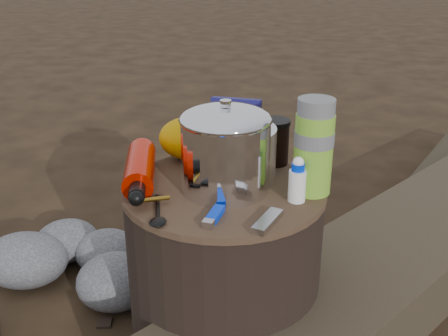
% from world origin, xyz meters
% --- Properties ---
extents(ground, '(60.00, 60.00, 0.00)m').
position_xyz_m(ground, '(0.00, 0.00, 0.00)').
color(ground, black).
rests_on(ground, ground).
extents(stump, '(0.47, 0.47, 0.43)m').
position_xyz_m(stump, '(0.00, 0.00, 0.22)').
color(stump, black).
rests_on(stump, ground).
extents(rock_ring, '(0.40, 0.87, 0.17)m').
position_xyz_m(rock_ring, '(-0.49, -0.08, 0.09)').
color(rock_ring, '#57575C').
rests_on(rock_ring, ground).
extents(log_main, '(1.55, 1.95, 0.18)m').
position_xyz_m(log_main, '(0.57, 0.46, 0.09)').
color(log_main, '#3B3123').
rests_on(log_main, ground).
extents(log_small, '(0.67, 1.17, 0.10)m').
position_xyz_m(log_small, '(0.69, 0.90, 0.05)').
color(log_small, '#3B3123').
rests_on(log_small, ground).
extents(foil_windscreen, '(0.21, 0.21, 0.13)m').
position_xyz_m(foil_windscreen, '(0.01, 0.05, 0.50)').
color(foil_windscreen, white).
rests_on(foil_windscreen, stump).
extents(camping_pot, '(0.20, 0.20, 0.20)m').
position_xyz_m(camping_pot, '(0.01, -0.01, 0.53)').
color(camping_pot, silver).
rests_on(camping_pot, stump).
extents(fuel_bottle, '(0.14, 0.30, 0.07)m').
position_xyz_m(fuel_bottle, '(-0.20, -0.01, 0.47)').
color(fuel_bottle, '#B51000').
rests_on(fuel_bottle, stump).
extents(thermos, '(0.09, 0.09, 0.22)m').
position_xyz_m(thermos, '(0.20, 0.01, 0.54)').
color(thermos, '#7CBD30').
rests_on(thermos, stump).
extents(travel_mug, '(0.08, 0.08, 0.11)m').
position_xyz_m(travel_mug, '(0.10, 0.17, 0.49)').
color(travel_mug, black).
rests_on(travel_mug, stump).
extents(stuff_sack, '(0.16, 0.13, 0.11)m').
position_xyz_m(stuff_sack, '(-0.12, 0.16, 0.49)').
color(stuff_sack, '#D99801').
rests_on(stuff_sack, stump).
extents(food_pouch, '(0.13, 0.04, 0.16)m').
position_xyz_m(food_pouch, '(-0.00, 0.18, 0.51)').
color(food_pouch, '#171357').
rests_on(food_pouch, stump).
extents(lighter, '(0.03, 0.09, 0.02)m').
position_xyz_m(lighter, '(0.01, -0.15, 0.44)').
color(lighter, '#0331E4').
rests_on(lighter, stump).
extents(multitool, '(0.06, 0.10, 0.01)m').
position_xyz_m(multitool, '(0.12, -0.16, 0.44)').
color(multitool, silver).
rests_on(multitool, stump).
extents(spork, '(0.07, 0.14, 0.01)m').
position_xyz_m(spork, '(-0.12, -0.14, 0.44)').
color(spork, black).
rests_on(spork, stump).
extents(squeeze_bottle, '(0.04, 0.04, 0.09)m').
position_xyz_m(squeeze_bottle, '(0.17, -0.04, 0.48)').
color(squeeze_bottle, white).
rests_on(squeeze_bottle, stump).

